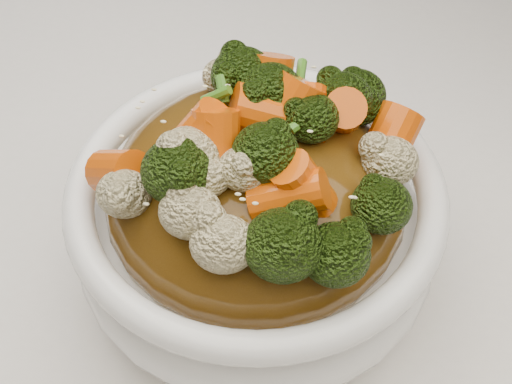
# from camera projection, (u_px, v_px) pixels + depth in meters

# --- Properties ---
(tablecloth) EXTENTS (1.20, 0.80, 0.04)m
(tablecloth) POSITION_uv_depth(u_px,v_px,m) (212.00, 242.00, 0.53)
(tablecloth) COLOR white
(tablecloth) RESTS_ON dining_table
(bowl) EXTENTS (0.27, 0.27, 0.09)m
(bowl) POSITION_uv_depth(u_px,v_px,m) (256.00, 227.00, 0.46)
(bowl) COLOR white
(bowl) RESTS_ON tablecloth
(sauce_base) EXTENTS (0.21, 0.21, 0.10)m
(sauce_base) POSITION_uv_depth(u_px,v_px,m) (256.00, 195.00, 0.44)
(sauce_base) COLOR #4E310D
(sauce_base) RESTS_ON bowl
(carrots) EXTENTS (0.21, 0.21, 0.05)m
(carrots) POSITION_uv_depth(u_px,v_px,m) (256.00, 115.00, 0.39)
(carrots) COLOR #D85107
(carrots) RESTS_ON sauce_base
(broccoli) EXTENTS (0.21, 0.21, 0.05)m
(broccoli) POSITION_uv_depth(u_px,v_px,m) (256.00, 117.00, 0.39)
(broccoli) COLOR black
(broccoli) RESTS_ON sauce_base
(cauliflower) EXTENTS (0.21, 0.21, 0.04)m
(cauliflower) POSITION_uv_depth(u_px,v_px,m) (256.00, 120.00, 0.39)
(cauliflower) COLOR beige
(cauliflower) RESTS_ON sauce_base
(scallions) EXTENTS (0.16, 0.16, 0.02)m
(scallions) POSITION_uv_depth(u_px,v_px,m) (256.00, 114.00, 0.38)
(scallions) COLOR #38741A
(scallions) RESTS_ON sauce_base
(sesame_seeds) EXTENTS (0.19, 0.19, 0.01)m
(sesame_seeds) POSITION_uv_depth(u_px,v_px,m) (256.00, 114.00, 0.38)
(sesame_seeds) COLOR beige
(sesame_seeds) RESTS_ON sauce_base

